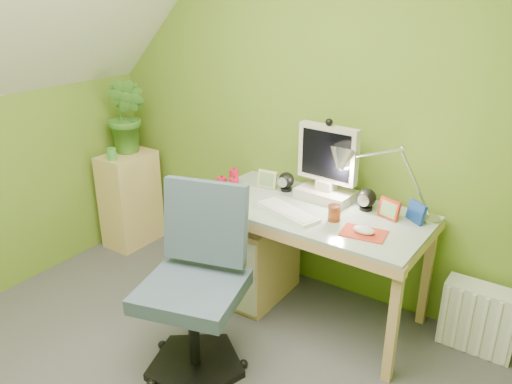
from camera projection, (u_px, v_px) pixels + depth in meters
The scene contains 19 objects.
wall_back at pixel (308, 111), 3.16m from camera, with size 3.20×0.01×2.40m, color olive.
desk at pixel (309, 262), 3.06m from camera, with size 1.35×0.67×0.72m, color tan, non-canonical shape.
monitor at pixel (328, 155), 2.96m from camera, with size 0.41×0.24×0.56m, color beige, non-canonical shape.
speaker_left at pixel (286, 182), 3.17m from camera, with size 0.10×0.10×0.12m, color black, non-canonical shape.
speaker_right at pixel (367, 199), 2.89m from camera, with size 0.11×0.11×0.13m, color black, non-canonical shape.
keyboard at pixel (288, 212), 2.86m from camera, with size 0.41×0.13×0.02m, color white.
mousepad at pixel (364, 233), 2.62m from camera, with size 0.23×0.16×0.01m, color #B4301D.
mouse at pixel (364, 230), 2.62m from camera, with size 0.12×0.07×0.04m, color silver.
amber_tumbler at pixel (334, 213), 2.76m from camera, with size 0.07×0.07×0.09m, color brown.
candle_cluster at pixel (230, 179), 3.22m from camera, with size 0.15×0.13×0.11m, color red, non-canonical shape.
photo_frame_red at pixel (389, 209), 2.78m from camera, with size 0.13×0.02×0.11m, color red.
photo_frame_blue at pixel (416, 212), 2.74m from camera, with size 0.13×0.02×0.11m, color navy.
photo_frame_green at pixel (267, 179), 3.22m from camera, with size 0.13×0.02×0.11m, color #C5D08F.
desk_lamp at pixel (403, 165), 2.72m from camera, with size 0.56×0.24×0.60m, color silver, non-canonical shape.
side_ledge at pixel (130, 199), 3.96m from camera, with size 0.28×0.43×0.75m, color tan.
potted_plant at pixel (127, 116), 3.75m from camera, with size 0.32×0.25×0.57m, color #417C29.
green_cup at pixel (112, 154), 3.67m from camera, with size 0.07×0.07×0.09m, color green.
task_chair at pixel (191, 287), 2.53m from camera, with size 0.57×0.57×1.02m, color #3B4C60, non-canonical shape.
radiator at pixel (479, 318), 2.81m from camera, with size 0.40×0.16×0.40m, color silver.
Camera 1 is at (1.45, -1.18, 1.91)m, focal length 35.00 mm.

